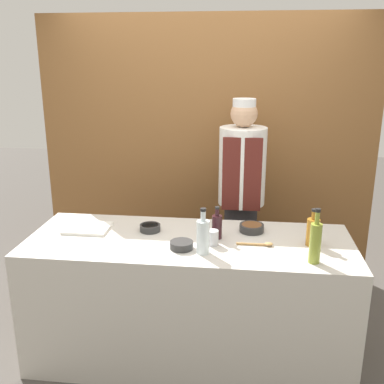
{
  "coord_description": "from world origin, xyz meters",
  "views": [
    {
      "loc": [
        0.35,
        -2.74,
        2.05
      ],
      "look_at": [
        0.0,
        0.16,
        1.17
      ],
      "focal_mm": 42.0,
      "sensor_mm": 36.0,
      "label": 1
    }
  ],
  "objects_px": {
    "bottle_oil": "(315,242)",
    "cutting_board": "(88,228)",
    "sauce_bowl_red": "(182,245)",
    "bottle_clear": "(203,236)",
    "sauce_bowl_brown": "(252,228)",
    "cup_steel": "(213,238)",
    "bottle_wine": "(217,226)",
    "wooden_spoon": "(259,244)",
    "bottle_amber": "(313,231)",
    "sauce_bowl_orange": "(150,227)",
    "chef_center": "(241,198)"
  },
  "relations": [
    {
      "from": "bottle_wine",
      "to": "bottle_clear",
      "type": "distance_m",
      "value": 0.26
    },
    {
      "from": "cup_steel",
      "to": "bottle_amber",
      "type": "bearing_deg",
      "value": 6.31
    },
    {
      "from": "bottle_oil",
      "to": "bottle_wine",
      "type": "bearing_deg",
      "value": 153.16
    },
    {
      "from": "sauce_bowl_red",
      "to": "bottle_oil",
      "type": "bearing_deg",
      "value": -7.29
    },
    {
      "from": "sauce_bowl_orange",
      "to": "bottle_oil",
      "type": "xyz_separation_m",
      "value": [
        1.06,
        -0.37,
        0.1
      ]
    },
    {
      "from": "bottle_clear",
      "to": "wooden_spoon",
      "type": "height_order",
      "value": "bottle_clear"
    },
    {
      "from": "sauce_bowl_orange",
      "to": "sauce_bowl_red",
      "type": "relative_size",
      "value": 0.97
    },
    {
      "from": "chef_center",
      "to": "sauce_bowl_orange",
      "type": "bearing_deg",
      "value": -133.63
    },
    {
      "from": "cutting_board",
      "to": "bottle_amber",
      "type": "xyz_separation_m",
      "value": [
        1.53,
        -0.09,
        0.09
      ]
    },
    {
      "from": "bottle_wine",
      "to": "cup_steel",
      "type": "xyz_separation_m",
      "value": [
        -0.02,
        -0.11,
        -0.04
      ]
    },
    {
      "from": "cutting_board",
      "to": "sauce_bowl_orange",
      "type": "bearing_deg",
      "value": 3.04
    },
    {
      "from": "cup_steel",
      "to": "wooden_spoon",
      "type": "height_order",
      "value": "cup_steel"
    },
    {
      "from": "sauce_bowl_orange",
      "to": "sauce_bowl_brown",
      "type": "relative_size",
      "value": 0.85
    },
    {
      "from": "bottle_wine",
      "to": "wooden_spoon",
      "type": "distance_m",
      "value": 0.3
    },
    {
      "from": "cutting_board",
      "to": "wooden_spoon",
      "type": "bearing_deg",
      "value": -6.77
    },
    {
      "from": "cutting_board",
      "to": "cup_steel",
      "type": "distance_m",
      "value": 0.91
    },
    {
      "from": "sauce_bowl_brown",
      "to": "bottle_amber",
      "type": "xyz_separation_m",
      "value": [
        0.38,
        -0.19,
        0.07
      ]
    },
    {
      "from": "cutting_board",
      "to": "bottle_clear",
      "type": "relative_size",
      "value": 1.04
    },
    {
      "from": "sauce_bowl_brown",
      "to": "bottle_wine",
      "type": "distance_m",
      "value": 0.28
    },
    {
      "from": "cup_steel",
      "to": "bottle_wine",
      "type": "bearing_deg",
      "value": 80.57
    },
    {
      "from": "sauce_bowl_orange",
      "to": "sauce_bowl_brown",
      "type": "distance_m",
      "value": 0.7
    },
    {
      "from": "sauce_bowl_red",
      "to": "cup_steel",
      "type": "xyz_separation_m",
      "value": [
        0.19,
        0.08,
        0.02
      ]
    },
    {
      "from": "sauce_bowl_orange",
      "to": "bottle_oil",
      "type": "distance_m",
      "value": 1.13
    },
    {
      "from": "bottle_amber",
      "to": "wooden_spoon",
      "type": "xyz_separation_m",
      "value": [
        -0.34,
        -0.05,
        -0.08
      ]
    },
    {
      "from": "cup_steel",
      "to": "sauce_bowl_red",
      "type": "bearing_deg",
      "value": -156.39
    },
    {
      "from": "bottle_oil",
      "to": "chef_center",
      "type": "relative_size",
      "value": 0.19
    },
    {
      "from": "sauce_bowl_orange",
      "to": "bottle_wine",
      "type": "relative_size",
      "value": 0.65
    },
    {
      "from": "sauce_bowl_red",
      "to": "sauce_bowl_brown",
      "type": "height_order",
      "value": "sauce_bowl_brown"
    },
    {
      "from": "bottle_amber",
      "to": "chef_center",
      "type": "relative_size",
      "value": 0.14
    },
    {
      "from": "sauce_bowl_red",
      "to": "bottle_oil",
      "type": "distance_m",
      "value": 0.81
    },
    {
      "from": "wooden_spoon",
      "to": "chef_center",
      "type": "bearing_deg",
      "value": 99.0
    },
    {
      "from": "cutting_board",
      "to": "bottle_wine",
      "type": "xyz_separation_m",
      "value": [
        0.91,
        -0.05,
        0.08
      ]
    },
    {
      "from": "sauce_bowl_orange",
      "to": "bottle_amber",
      "type": "xyz_separation_m",
      "value": [
        1.08,
        -0.12,
        0.07
      ]
    },
    {
      "from": "sauce_bowl_red",
      "to": "bottle_oil",
      "type": "xyz_separation_m",
      "value": [
        0.8,
        -0.1,
        0.1
      ]
    },
    {
      "from": "sauce_bowl_brown",
      "to": "chef_center",
      "type": "bearing_deg",
      "value": 98.11
    },
    {
      "from": "bottle_oil",
      "to": "bottle_clear",
      "type": "xyz_separation_m",
      "value": [
        -0.66,
        0.05,
        -0.02
      ]
    },
    {
      "from": "sauce_bowl_orange",
      "to": "bottle_clear",
      "type": "distance_m",
      "value": 0.52
    },
    {
      "from": "sauce_bowl_brown",
      "to": "bottle_clear",
      "type": "bearing_deg",
      "value": -127.19
    },
    {
      "from": "bottle_wine",
      "to": "sauce_bowl_brown",
      "type": "bearing_deg",
      "value": 32.48
    },
    {
      "from": "cutting_board",
      "to": "bottle_clear",
      "type": "bearing_deg",
      "value": -19.43
    },
    {
      "from": "sauce_bowl_brown",
      "to": "bottle_clear",
      "type": "height_order",
      "value": "bottle_clear"
    },
    {
      "from": "sauce_bowl_brown",
      "to": "cup_steel",
      "type": "distance_m",
      "value": 0.36
    },
    {
      "from": "sauce_bowl_red",
      "to": "bottle_wine",
      "type": "relative_size",
      "value": 0.67
    },
    {
      "from": "sauce_bowl_red",
      "to": "cutting_board",
      "type": "distance_m",
      "value": 0.74
    },
    {
      "from": "sauce_bowl_orange",
      "to": "wooden_spoon",
      "type": "xyz_separation_m",
      "value": [
        0.75,
        -0.16,
        -0.02
      ]
    },
    {
      "from": "sauce_bowl_red",
      "to": "bottle_clear",
      "type": "relative_size",
      "value": 0.51
    },
    {
      "from": "sauce_bowl_brown",
      "to": "bottle_wine",
      "type": "height_order",
      "value": "bottle_wine"
    },
    {
      "from": "cup_steel",
      "to": "chef_center",
      "type": "relative_size",
      "value": 0.06
    },
    {
      "from": "sauce_bowl_red",
      "to": "bottle_oil",
      "type": "relative_size",
      "value": 0.44
    },
    {
      "from": "bottle_oil",
      "to": "cutting_board",
      "type": "bearing_deg",
      "value": 166.95
    }
  ]
}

